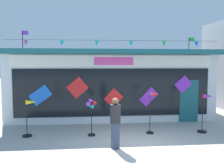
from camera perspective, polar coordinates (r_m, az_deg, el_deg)
name	(u,v)px	position (r m, az deg, el deg)	size (l,w,h in m)	color
ground_plane	(136,147)	(8.49, 5.63, -14.40)	(80.00, 80.00, 0.00)	#ADAAA5
kite_shop_building	(109,82)	(14.06, -0.79, 0.51)	(10.44, 6.66, 4.60)	silver
wind_spinner_far_left	(29,115)	(9.86, -18.74, -6.90)	(0.59, 0.36, 1.42)	black
wind_spinner_left	(91,110)	(9.42, -4.84, -6.19)	(0.40, 0.29, 1.46)	black
wind_spinner_center_left	(153,106)	(9.84, 9.56, -5.02)	(0.51, 0.29, 1.66)	black
wind_spinner_center_right	(206,108)	(10.57, 21.06, -5.24)	(0.61, 0.36, 1.57)	black
person_near_camera	(115,123)	(8.06, 0.79, -9.07)	(0.34, 0.34, 1.68)	#333D56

